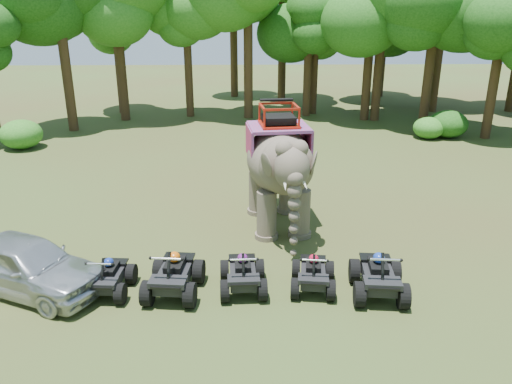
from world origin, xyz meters
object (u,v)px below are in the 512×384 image
(atv_0, at_px, (108,273))
(atv_3, at_px, (313,269))
(atv_2, at_px, (243,269))
(atv_4, at_px, (379,271))
(elephant, at_px, (279,166))
(parked_car, at_px, (26,264))
(atv_1, at_px, (173,270))

(atv_0, xyz_separation_m, atv_3, (5.45, 0.04, 0.01))
(atv_2, relative_size, atv_4, 0.89)
(elephant, relative_size, parked_car, 1.13)
(atv_3, bearing_deg, atv_2, -172.87)
(atv_0, distance_m, atv_1, 1.75)
(parked_car, distance_m, atv_4, 9.34)
(elephant, distance_m, atv_0, 6.67)
(atv_1, bearing_deg, atv_4, 4.05)
(atv_0, distance_m, atv_2, 3.57)
(atv_2, bearing_deg, parked_car, 176.43)
(elephant, distance_m, parked_car, 8.27)
(atv_1, bearing_deg, atv_3, 7.90)
(atv_0, xyz_separation_m, atv_1, (1.74, -0.08, 0.11))
(atv_0, bearing_deg, atv_2, 4.77)
(parked_car, height_order, atv_3, parked_car)
(parked_car, relative_size, atv_1, 2.41)
(parked_car, height_order, atv_0, parked_car)
(elephant, height_order, atv_1, elephant)
(elephant, relative_size, atv_0, 3.25)
(atv_2, bearing_deg, elephant, 71.99)
(atv_0, xyz_separation_m, atv_2, (3.57, 0.04, 0.04))
(atv_0, height_order, atv_4, atv_4)
(elephant, bearing_deg, atv_0, -143.67)
(atv_3, relative_size, atv_4, 0.85)
(parked_car, xyz_separation_m, atv_0, (2.20, -0.18, -0.19))
(parked_car, bearing_deg, atv_0, -70.30)
(atv_1, bearing_deg, parked_car, -177.72)
(atv_3, height_order, atv_4, atv_4)
(parked_car, relative_size, atv_3, 2.85)
(elephant, bearing_deg, atv_3, -87.39)
(atv_2, bearing_deg, atv_1, -178.35)
(atv_4, bearing_deg, atv_3, 175.50)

